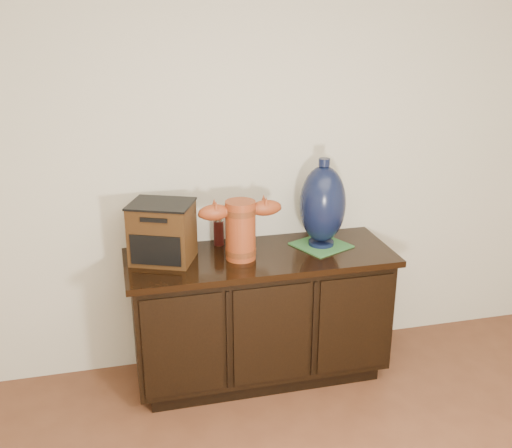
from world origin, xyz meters
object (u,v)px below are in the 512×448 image
object	(u,v)px
sideboard	(260,315)
tv_radio	(162,232)
lamp_base	(323,205)
terracotta_vessel	(240,227)
spray_can	(219,231)

from	to	relation	value
sideboard	tv_radio	xyz separation A→B (m)	(-0.52, 0.05, 0.53)
sideboard	tv_radio	world-z (taller)	tv_radio
sideboard	lamp_base	distance (m)	0.71
sideboard	terracotta_vessel	world-z (taller)	terracotta_vessel
spray_can	terracotta_vessel	bearing A→B (deg)	-70.03
tv_radio	sideboard	bearing A→B (deg)	17.38
tv_radio	spray_can	bearing A→B (deg)	46.91
tv_radio	spray_can	size ratio (longest dim) A/B	2.35
sideboard	terracotta_vessel	bearing A→B (deg)	-168.57
terracotta_vessel	tv_radio	bearing A→B (deg)	167.85
sideboard	terracotta_vessel	distance (m)	0.56
sideboard	terracotta_vessel	size ratio (longest dim) A/B	3.24
sideboard	spray_can	distance (m)	0.53
sideboard	tv_radio	bearing A→B (deg)	174.59
sideboard	terracotta_vessel	xyz separation A→B (m)	(-0.11, -0.02, 0.55)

